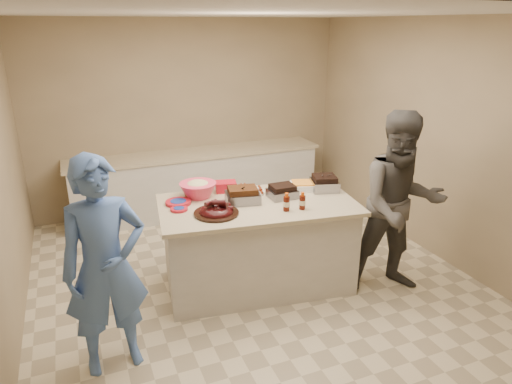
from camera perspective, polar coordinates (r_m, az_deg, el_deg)
name	(u,v)px	position (r m, az deg, el deg)	size (l,w,h in m)	color
room	(255,284)	(4.98, -0.08, -11.39)	(4.50, 5.00, 2.70)	tan
back_counter	(198,182)	(6.68, -7.25, 1.26)	(3.60, 0.64, 0.90)	beige
island	(258,283)	(4.98, 0.22, -11.35)	(1.96, 1.03, 0.93)	beige
rib_platter	(216,214)	(4.32, -4.97, -2.77)	(0.43, 0.43, 0.17)	#3D0A0B
pulled_pork_tray	(243,202)	(4.58, -1.66, -1.30)	(0.33, 0.25, 0.10)	#47230F
brisket_tray	(282,197)	(4.72, 3.30, -0.66)	(0.28, 0.23, 0.08)	black
roasting_pan	(324,190)	(4.98, 8.49, 0.27)	(0.27, 0.27, 0.11)	gray
coleslaw_bowl	(198,197)	(4.76, -7.22, -0.61)	(0.38, 0.38, 0.26)	#EA3E5C
sausage_plate	(251,193)	(4.84, -0.61, -0.07)	(0.29, 0.29, 0.05)	silver
mac_cheese_dish	(306,189)	(4.98, 6.25, 0.38)	(0.33, 0.24, 0.09)	#FA9F2B
bbq_bottle_a	(286,211)	(4.39, 3.81, -2.35)	(0.06, 0.06, 0.18)	#400E05
bbq_bottle_b	(302,209)	(4.44, 5.78, -2.14)	(0.06, 0.06, 0.17)	#400E05
mustard_bottle	(241,203)	(4.57, -1.88, -1.37)	(0.04, 0.04, 0.12)	yellow
sauce_bowl	(251,193)	(4.84, -0.61, -0.10)	(0.15, 0.05, 0.15)	silver
plate_stack_large	(178,204)	(4.61, -9.68, -1.48)	(0.25, 0.25, 0.03)	#A7121F
plate_stack_small	(179,210)	(4.45, -9.59, -2.27)	(0.17, 0.17, 0.02)	#A7121F
plastic_cup	(189,199)	(4.72, -8.35, -0.83)	(0.11, 0.10, 0.11)	#9E491F
basket_stack	(226,191)	(4.89, -3.77, 0.10)	(0.21, 0.16, 0.11)	#A7121F
guest_blue	(118,362)	(4.17, -16.91, -19.62)	(0.64, 1.77, 0.42)	#4A6FB9
guest_gray	(390,286)	(5.13, 16.43, -11.23)	(0.91, 1.86, 0.71)	#4F4C47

